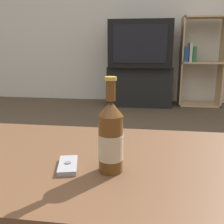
# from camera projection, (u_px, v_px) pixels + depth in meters

# --- Properties ---
(back_wall) EXTENTS (8.00, 0.05, 2.60)m
(back_wall) POSITION_uv_depth(u_px,v_px,m) (139.00, 6.00, 3.54)
(back_wall) COLOR beige
(back_wall) RESTS_ON ground_plane
(coffee_table) EXTENTS (1.22, 0.65, 0.42)m
(coffee_table) POSITION_uv_depth(u_px,v_px,m) (96.00, 175.00, 0.86)
(coffee_table) COLOR brown
(coffee_table) RESTS_ON ground_plane
(tv_stand) EXTENTS (0.83, 0.43, 0.51)m
(tv_stand) POSITION_uv_depth(u_px,v_px,m) (140.00, 86.00, 3.51)
(tv_stand) COLOR black
(tv_stand) RESTS_ON ground_plane
(television) EXTENTS (0.78, 0.61, 0.57)m
(television) POSITION_uv_depth(u_px,v_px,m) (141.00, 44.00, 3.37)
(television) COLOR black
(television) RESTS_ON tv_stand
(bookshelf) EXTENTS (0.53, 0.30, 1.13)m
(bookshelf) POSITION_uv_depth(u_px,v_px,m) (199.00, 61.00, 3.40)
(bookshelf) COLOR tan
(bookshelf) RESTS_ON ground_plane
(beer_bottle) EXTENTS (0.07, 0.07, 0.27)m
(beer_bottle) POSITION_uv_depth(u_px,v_px,m) (111.00, 138.00, 0.74)
(beer_bottle) COLOR #563314
(beer_bottle) RESTS_ON coffee_table
(cell_phone) EXTENTS (0.08, 0.12, 0.02)m
(cell_phone) POSITION_uv_depth(u_px,v_px,m) (68.00, 165.00, 0.78)
(cell_phone) COLOR gray
(cell_phone) RESTS_ON coffee_table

